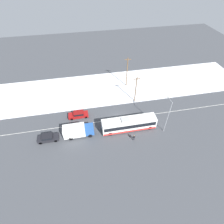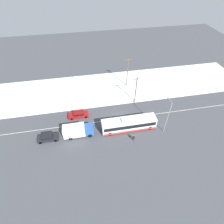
{
  "view_description": "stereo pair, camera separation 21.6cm",
  "coord_description": "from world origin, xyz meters",
  "px_view_note": "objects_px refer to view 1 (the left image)",
  "views": [
    {
      "loc": [
        -7.27,
        -28.35,
        30.57
      ],
      "look_at": [
        -1.51,
        1.3,
        1.4
      ],
      "focal_mm": 28.0,
      "sensor_mm": 36.0,
      "label": 1
    },
    {
      "loc": [
        -7.06,
        -28.39,
        30.57
      ],
      "look_at": [
        -1.51,
        1.3,
        1.4
      ],
      "focal_mm": 28.0,
      "sensor_mm": 36.0,
      "label": 2
    }
  ],
  "objects_px": {
    "utility_pole_snowlot": "(127,72)",
    "utility_pole_roadside": "(136,89)",
    "city_bus": "(129,124)",
    "streetlamp": "(168,113)",
    "parked_car_near_truck": "(48,138)",
    "box_truck": "(78,131)",
    "pedestrian_at_stop": "(134,137)",
    "sedan_car": "(79,114)"
  },
  "relations": [
    {
      "from": "parked_car_near_truck",
      "to": "utility_pole_snowlot",
      "type": "height_order",
      "value": "utility_pole_snowlot"
    },
    {
      "from": "box_truck",
      "to": "utility_pole_roadside",
      "type": "xyz_separation_m",
      "value": [
        15.43,
        8.94,
        2.36
      ]
    },
    {
      "from": "box_truck",
      "to": "utility_pole_snowlot",
      "type": "relative_size",
      "value": 0.73
    },
    {
      "from": "parked_car_near_truck",
      "to": "streetlamp",
      "type": "distance_m",
      "value": 25.85
    },
    {
      "from": "utility_pole_snowlot",
      "to": "sedan_car",
      "type": "bearing_deg",
      "value": -144.37
    },
    {
      "from": "city_bus",
      "to": "parked_car_near_truck",
      "type": "xyz_separation_m",
      "value": [
        -17.75,
        0.13,
        -0.75
      ]
    },
    {
      "from": "sedan_car",
      "to": "streetlamp",
      "type": "relative_size",
      "value": 0.56
    },
    {
      "from": "city_bus",
      "to": "streetlamp",
      "type": "height_order",
      "value": "streetlamp"
    },
    {
      "from": "parked_car_near_truck",
      "to": "utility_pole_roadside",
      "type": "xyz_separation_m",
      "value": [
        21.85,
        9.06,
        3.1
      ]
    },
    {
      "from": "pedestrian_at_stop",
      "to": "streetlamp",
      "type": "relative_size",
      "value": 0.19
    },
    {
      "from": "parked_car_near_truck",
      "to": "utility_pole_roadside",
      "type": "bearing_deg",
      "value": 22.53
    },
    {
      "from": "utility_pole_roadside",
      "to": "utility_pole_snowlot",
      "type": "distance_m",
      "value": 7.29
    },
    {
      "from": "city_bus",
      "to": "parked_car_near_truck",
      "type": "height_order",
      "value": "city_bus"
    },
    {
      "from": "utility_pole_roadside",
      "to": "box_truck",
      "type": "bearing_deg",
      "value": -149.89
    },
    {
      "from": "parked_car_near_truck",
      "to": "streetlamp",
      "type": "relative_size",
      "value": 0.52
    },
    {
      "from": "parked_car_near_truck",
      "to": "pedestrian_at_stop",
      "type": "bearing_deg",
      "value": -11.0
    },
    {
      "from": "sedan_car",
      "to": "utility_pole_roadside",
      "type": "bearing_deg",
      "value": -167.91
    },
    {
      "from": "parked_car_near_truck",
      "to": "streetlamp",
      "type": "bearing_deg",
      "value": -4.23
    },
    {
      "from": "streetlamp",
      "to": "parked_car_near_truck",
      "type": "bearing_deg",
      "value": 175.77
    },
    {
      "from": "utility_pole_snowlot",
      "to": "pedestrian_at_stop",
      "type": "bearing_deg",
      "value": -99.77
    },
    {
      "from": "sedan_car",
      "to": "utility_pole_snowlot",
      "type": "distance_m",
      "value": 18.36
    },
    {
      "from": "parked_car_near_truck",
      "to": "box_truck",
      "type": "bearing_deg",
      "value": 1.07
    },
    {
      "from": "city_bus",
      "to": "box_truck",
      "type": "bearing_deg",
      "value": 178.71
    },
    {
      "from": "city_bus",
      "to": "box_truck",
      "type": "distance_m",
      "value": 11.33
    },
    {
      "from": "sedan_car",
      "to": "pedestrian_at_stop",
      "type": "distance_m",
      "value": 14.57
    },
    {
      "from": "parked_car_near_truck",
      "to": "sedan_car",
      "type": "bearing_deg",
      "value": 40.68
    },
    {
      "from": "utility_pole_snowlot",
      "to": "city_bus",
      "type": "bearing_deg",
      "value": -102.49
    },
    {
      "from": "sedan_car",
      "to": "box_truck",
      "type": "bearing_deg",
      "value": 86.33
    },
    {
      "from": "box_truck",
      "to": "streetlamp",
      "type": "distance_m",
      "value": 19.42
    },
    {
      "from": "pedestrian_at_stop",
      "to": "utility_pole_snowlot",
      "type": "distance_m",
      "value": 20.42
    },
    {
      "from": "pedestrian_at_stop",
      "to": "sedan_car",
      "type": "bearing_deg",
      "value": 140.17
    },
    {
      "from": "city_bus",
      "to": "utility_pole_snowlot",
      "type": "distance_m",
      "value": 17.12
    },
    {
      "from": "city_bus",
      "to": "streetlamp",
      "type": "xyz_separation_m",
      "value": [
        7.65,
        -1.74,
        3.65
      ]
    },
    {
      "from": "utility_pole_snowlot",
      "to": "box_truck",
      "type": "bearing_deg",
      "value": -132.76
    },
    {
      "from": "utility_pole_roadside",
      "to": "utility_pole_snowlot",
      "type": "xyz_separation_m",
      "value": [
        -0.46,
        7.24,
        0.73
      ]
    },
    {
      "from": "city_bus",
      "to": "utility_pole_roadside",
      "type": "height_order",
      "value": "utility_pole_roadside"
    },
    {
      "from": "streetlamp",
      "to": "utility_pole_roadside",
      "type": "bearing_deg",
      "value": 107.95
    },
    {
      "from": "pedestrian_at_stop",
      "to": "box_truck",
      "type": "bearing_deg",
      "value": 162.63
    },
    {
      "from": "utility_pole_snowlot",
      "to": "utility_pole_roadside",
      "type": "bearing_deg",
      "value": -86.35
    },
    {
      "from": "city_bus",
      "to": "streetlamp",
      "type": "distance_m",
      "value": 8.65
    },
    {
      "from": "pedestrian_at_stop",
      "to": "utility_pole_roadside",
      "type": "bearing_deg",
      "value": 72.88
    },
    {
      "from": "pedestrian_at_stop",
      "to": "streetlamp",
      "type": "height_order",
      "value": "streetlamp"
    }
  ]
}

